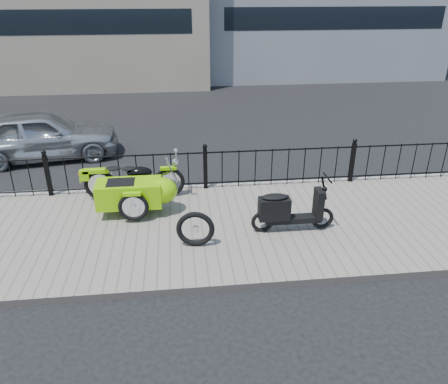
{
  "coord_description": "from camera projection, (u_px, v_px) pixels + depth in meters",
  "views": [
    {
      "loc": [
        -0.6,
        -7.96,
        4.44
      ],
      "look_at": [
        0.28,
        -0.1,
        0.66
      ],
      "focal_mm": 35.0,
      "sensor_mm": 36.0,
      "label": 1
    }
  ],
  "objects": [
    {
      "name": "sidewalk",
      "position": [
        212.0,
        229.0,
        8.63
      ],
      "size": [
        30.0,
        3.8,
        0.12
      ],
      "primitive_type": "cube",
      "color": "gray",
      "rests_on": "ground"
    },
    {
      "name": "sedan_car",
      "position": [
        41.0,
        135.0,
        11.98
      ],
      "size": [
        4.27,
        2.29,
        1.38
      ],
      "primitive_type": "imported",
      "rotation": [
        0.0,
        0.0,
        1.74
      ],
      "color": "#A9ACB0",
      "rests_on": "ground"
    },
    {
      "name": "motorcycle_sidecar",
      "position": [
        139.0,
        190.0,
        9.01
      ],
      "size": [
        2.28,
        1.48,
        0.98
      ],
      "color": "black",
      "rests_on": "sidewalk"
    },
    {
      "name": "curb",
      "position": [
        205.0,
        187.0,
        10.37
      ],
      "size": [
        30.0,
        0.1,
        0.12
      ],
      "primitive_type": "cube",
      "color": "gray",
      "rests_on": "ground"
    },
    {
      "name": "scooter",
      "position": [
        288.0,
        211.0,
        8.29
      ],
      "size": [
        1.62,
        0.47,
        1.1
      ],
      "color": "black",
      "rests_on": "sidewalk"
    },
    {
      "name": "spare_tire",
      "position": [
        195.0,
        229.0,
        7.81
      ],
      "size": [
        0.7,
        0.17,
        0.69
      ],
      "primitive_type": "torus",
      "rotation": [
        1.57,
        0.0,
        -0.11
      ],
      "color": "black",
      "rests_on": "sidewalk"
    },
    {
      "name": "ground",
      "position": [
        210.0,
        219.0,
        9.11
      ],
      "size": [
        120.0,
        120.0,
        0.0
      ],
      "primitive_type": "plane",
      "color": "black",
      "rests_on": "ground"
    },
    {
      "name": "iron_fence",
      "position": [
        205.0,
        169.0,
        10.02
      ],
      "size": [
        14.11,
        0.11,
        1.08
      ],
      "color": "black",
      "rests_on": "sidewalk"
    }
  ]
}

